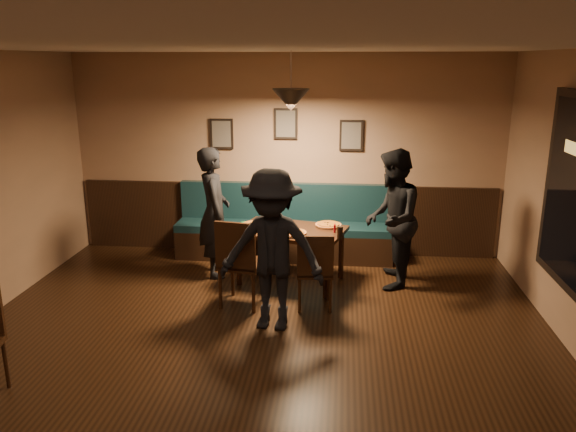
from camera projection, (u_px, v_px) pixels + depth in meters
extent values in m
plane|color=black|center=(245.00, 381.00, 4.88)|extent=(7.00, 7.00, 0.00)
plane|color=silver|center=(238.00, 45.00, 4.13)|extent=(7.00, 7.00, 0.00)
plane|color=#8C704F|center=(286.00, 156.00, 7.86)|extent=(6.00, 0.00, 6.00)
cube|color=black|center=(286.00, 218.00, 8.07)|extent=(5.88, 0.06, 1.00)
cube|color=black|center=(222.00, 134.00, 7.84)|extent=(0.32, 0.04, 0.42)
cube|color=black|center=(286.00, 124.00, 7.71)|extent=(0.32, 0.04, 0.42)
cube|color=black|center=(351.00, 135.00, 7.67)|extent=(0.32, 0.04, 0.42)
cone|color=black|center=(291.00, 100.00, 6.49)|extent=(0.44, 0.44, 0.25)
cube|color=black|center=(291.00, 255.00, 7.00)|extent=(1.45, 1.12, 0.68)
imported|color=black|center=(214.00, 212.00, 7.11)|extent=(0.56, 0.70, 1.67)
imported|color=black|center=(392.00, 219.00, 6.75)|extent=(0.74, 0.90, 1.69)
imported|color=black|center=(272.00, 251.00, 5.66)|extent=(1.16, 0.77, 1.68)
cylinder|color=orange|center=(255.00, 225.00, 7.03)|extent=(0.41, 0.41, 0.04)
cylinder|color=#D45E28|center=(292.00, 233.00, 6.70)|extent=(0.43, 0.43, 0.04)
cylinder|color=orange|center=(328.00, 225.00, 7.02)|extent=(0.41, 0.41, 0.04)
cylinder|color=black|center=(340.00, 233.00, 6.52)|extent=(0.09, 0.09, 0.15)
cylinder|color=maroon|center=(335.00, 228.00, 6.76)|extent=(0.03, 0.03, 0.12)
cube|color=#1D6F2B|center=(249.00, 223.00, 7.16)|extent=(0.22, 0.22, 0.01)
cube|color=#207B3B|center=(242.00, 234.00, 6.70)|extent=(0.20, 0.20, 0.01)
cube|color=silver|center=(289.00, 238.00, 6.55)|extent=(0.17, 0.07, 0.00)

